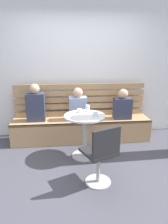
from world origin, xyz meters
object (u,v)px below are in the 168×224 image
at_px(person_child_left, 122,106).
at_px(person_adult, 36,105).
at_px(person_child_middle, 78,106).
at_px(cup_ceramic_white, 79,111).
at_px(cafe_table, 85,128).
at_px(white_chair, 101,154).
at_px(cup_glass_short, 95,114).
at_px(cup_glass_tall, 88,108).
at_px(booth_bench, 81,129).

bearing_deg(person_child_left, person_adult, 178.60).
distance_m(person_child_middle, cup_ceramic_white, 0.54).
relative_size(cafe_table, person_child_left, 1.24).
relative_size(person_adult, cup_ceramic_white, 8.97).
xyz_separation_m(white_chair, cup_glass_short, (0.03, 0.72, 0.32)).
bearing_deg(cafe_table, cup_glass_short, -29.84).
height_order(cafe_table, cup_glass_tall, cup_glass_tall).
relative_size(person_child_left, person_child_middle, 0.94).
distance_m(person_adult, cup_glass_short, 1.29).
height_order(person_child_left, cup_glass_short, person_child_left).
xyz_separation_m(person_adult, person_child_middle, (0.81, -0.02, -0.04)).
xyz_separation_m(cafe_table, cup_glass_short, (0.16, -0.09, 0.26)).
bearing_deg(person_child_left, cafe_table, -141.38).
bearing_deg(cafe_table, white_chair, -80.87).
bearing_deg(person_adult, booth_bench, -0.61).
distance_m(cup_ceramic_white, cup_glass_short, 0.33).
xyz_separation_m(person_adult, cup_glass_tall, (0.93, -0.51, 0.04)).
bearing_deg(cup_glass_short, person_child_left, 48.60).
bearing_deg(person_child_middle, cup_glass_tall, -75.60).
relative_size(cafe_table, cup_ceramic_white, 9.25).
relative_size(person_child_middle, cup_glass_short, 7.89).
bearing_deg(white_chair, person_adult, 123.47).
relative_size(cup_ceramic_white, cup_glass_tall, 0.67).
relative_size(cup_ceramic_white, cup_glass_short, 1.00).
bearing_deg(cup_glass_short, cafe_table, 150.16).
relative_size(cafe_table, cup_glass_short, 9.25).
distance_m(booth_bench, cup_glass_short, 0.97).
bearing_deg(cup_ceramic_white, cup_glass_tall, 15.82).
relative_size(white_chair, person_adult, 1.18).
bearing_deg(white_chair, cup_glass_short, 87.51).
relative_size(person_adult, cup_glass_short, 8.97).
bearing_deg(cup_ceramic_white, person_child_left, 29.70).
relative_size(cafe_table, person_child_middle, 1.17).
xyz_separation_m(white_chair, person_child_middle, (-0.19, 1.49, 0.25)).
bearing_deg(white_chair, cup_glass_tall, 93.60).
relative_size(booth_bench, cup_glass_short, 33.75).
distance_m(cafe_table, cup_glass_tall, 0.34).
bearing_deg(cup_glass_tall, white_chair, -86.40).
bearing_deg(cafe_table, cup_glass_tall, 69.95).
height_order(person_adult, cup_glass_short, person_adult).
distance_m(person_child_left, cup_ceramic_white, 1.03).
bearing_deg(person_child_left, cup_glass_short, -131.40).
xyz_separation_m(white_chair, cup_ceramic_white, (-0.21, 0.95, 0.31)).
height_order(booth_bench, cup_glass_short, cup_glass_short).
bearing_deg(cup_ceramic_white, booth_bench, 81.42).
xyz_separation_m(booth_bench, cup_glass_short, (0.15, -0.78, 0.56)).
xyz_separation_m(white_chair, person_child_left, (0.69, 1.46, 0.24)).
relative_size(booth_bench, white_chair, 3.18).
distance_m(person_child_middle, cup_glass_short, 0.81).
distance_m(booth_bench, cafe_table, 0.75).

